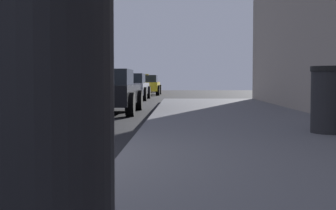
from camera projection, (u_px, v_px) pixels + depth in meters
sidewalk at (308, 166)px, 4.97m from camera, size 4.00×32.00×0.15m
trash_bin at (332, 99)px, 7.38m from camera, size 0.67×0.67×1.03m
car_black at (105, 91)px, 13.94m from camera, size 1.96×4.11×1.27m
car_silver at (128, 86)px, 23.34m from camera, size 2.02×4.49×1.43m
car_yellow at (145, 85)px, 30.81m from camera, size 2.04×4.29×1.27m
car_red at (147, 84)px, 38.29m from camera, size 1.98×4.19×1.43m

